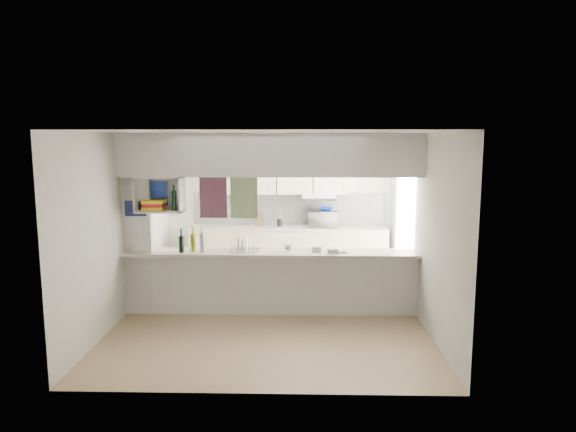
{
  "coord_description": "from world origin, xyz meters",
  "views": [
    {
      "loc": [
        0.42,
        -7.18,
        2.51
      ],
      "look_at": [
        0.23,
        0.5,
        1.36
      ],
      "focal_mm": 32.0,
      "sensor_mm": 36.0,
      "label": 1
    }
  ],
  "objects_px": {
    "dish_rack": "(245,245)",
    "wine_bottles": "(193,243)",
    "microwave": "(324,219)",
    "bowl": "(326,209)"
  },
  "relations": [
    {
      "from": "dish_rack",
      "to": "wine_bottles",
      "type": "height_order",
      "value": "wine_bottles"
    },
    {
      "from": "bowl",
      "to": "dish_rack",
      "type": "xyz_separation_m",
      "value": [
        -1.27,
        -2.06,
        -0.25
      ]
    },
    {
      "from": "microwave",
      "to": "wine_bottles",
      "type": "distance_m",
      "value": 2.94
    },
    {
      "from": "microwave",
      "to": "wine_bottles",
      "type": "relative_size",
      "value": 1.45
    },
    {
      "from": "bowl",
      "to": "wine_bottles",
      "type": "distance_m",
      "value": 2.96
    },
    {
      "from": "dish_rack",
      "to": "wine_bottles",
      "type": "xyz_separation_m",
      "value": [
        -0.74,
        -0.1,
        0.05
      ]
    },
    {
      "from": "dish_rack",
      "to": "wine_bottles",
      "type": "bearing_deg",
      "value": -172.47
    },
    {
      "from": "bowl",
      "to": "dish_rack",
      "type": "relative_size",
      "value": 0.66
    },
    {
      "from": "microwave",
      "to": "dish_rack",
      "type": "relative_size",
      "value": 1.34
    },
    {
      "from": "microwave",
      "to": "dish_rack",
      "type": "height_order",
      "value": "microwave"
    }
  ]
}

